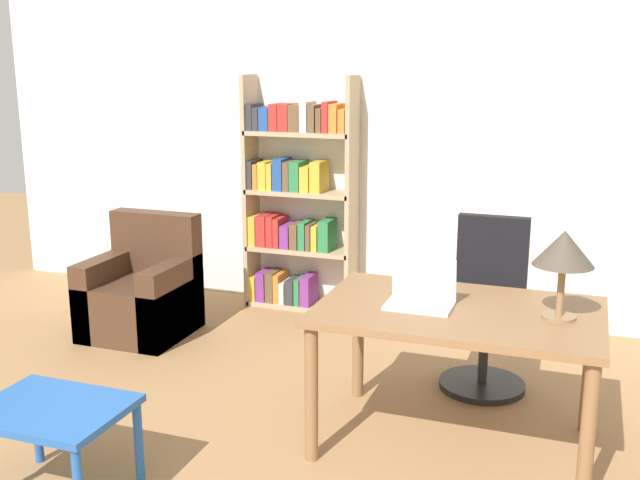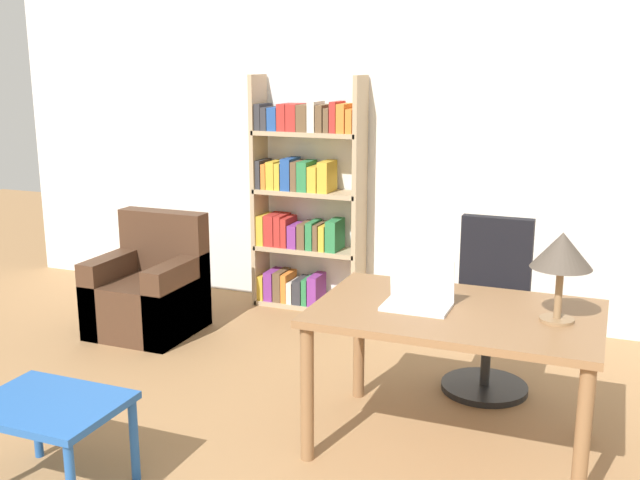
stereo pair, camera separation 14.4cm
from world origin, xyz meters
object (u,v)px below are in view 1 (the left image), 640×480
at_px(table_lamp, 564,251).
at_px(bookshelf, 294,201).
at_px(office_chair, 487,313).
at_px(armchair, 142,295).
at_px(desk, 458,327).
at_px(laptop, 421,295).
at_px(side_table_blue, 53,419).

relative_size(table_lamp, bookshelf, 0.23).
distance_m(office_chair, armchair, 2.57).
bearing_deg(desk, armchair, 160.23).
xyz_separation_m(laptop, office_chair, (0.24, 0.87, -0.35)).
relative_size(office_chair, side_table_blue, 1.59).
distance_m(office_chair, bookshelf, 2.05).
xyz_separation_m(laptop, side_table_blue, (-1.48, -1.11, -0.43)).
xyz_separation_m(office_chair, bookshelf, (-1.72, 1.04, 0.43)).
bearing_deg(desk, bookshelf, 131.48).
bearing_deg(office_chair, armchair, 178.75).
relative_size(table_lamp, armchair, 0.50).
distance_m(table_lamp, side_table_blue, 2.55).
height_order(laptop, office_chair, office_chair).
xyz_separation_m(side_table_blue, bookshelf, (0.00, 3.03, 0.50)).
bearing_deg(side_table_blue, laptop, 37.05).
bearing_deg(bookshelf, office_chair, -31.24).
bearing_deg(office_chair, side_table_blue, -130.90).
distance_m(side_table_blue, armchair, 2.21).
height_order(table_lamp, office_chair, table_lamp).
bearing_deg(office_chair, bookshelf, 148.76).
relative_size(office_chair, armchair, 1.20).
bearing_deg(laptop, armchair, 158.27).
xyz_separation_m(office_chair, armchair, (-2.57, 0.06, -0.17)).
bearing_deg(laptop, table_lamp, 2.83).
relative_size(table_lamp, side_table_blue, 0.66).
xyz_separation_m(table_lamp, bookshelf, (-2.16, 1.88, -0.22)).
bearing_deg(side_table_blue, table_lamp, 27.94).
height_order(laptop, armchair, laptop).
relative_size(laptop, office_chair, 0.32).
height_order(table_lamp, bookshelf, bookshelf).
bearing_deg(bookshelf, desk, -48.52).
bearing_deg(table_lamp, desk, -178.31).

